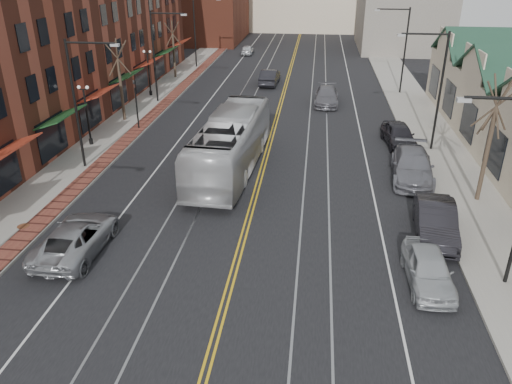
% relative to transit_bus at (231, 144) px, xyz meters
% --- Properties ---
extents(ground, '(160.00, 160.00, 0.00)m').
position_rel_transit_bus_xyz_m(ground, '(2.00, -16.86, -1.78)').
color(ground, black).
rests_on(ground, ground).
extents(sidewalk_left, '(4.00, 120.00, 0.15)m').
position_rel_transit_bus_xyz_m(sidewalk_left, '(-10.00, 3.14, -1.71)').
color(sidewalk_left, gray).
rests_on(sidewalk_left, ground).
extents(sidewalk_right, '(4.00, 120.00, 0.15)m').
position_rel_transit_bus_xyz_m(sidewalk_right, '(14.00, 3.14, -1.71)').
color(sidewalk_right, gray).
rests_on(sidewalk_right, ground).
extents(building_left, '(10.00, 50.00, 11.00)m').
position_rel_transit_bus_xyz_m(building_left, '(-17.00, 10.14, 3.72)').
color(building_left, brown).
rests_on(building_left, ground).
extents(backdrop_mid, '(22.00, 14.00, 9.00)m').
position_rel_transit_bus_xyz_m(backdrop_mid, '(2.00, 68.14, 2.72)').
color(backdrop_mid, beige).
rests_on(backdrop_mid, ground).
extents(backdrop_right, '(12.00, 16.00, 11.00)m').
position_rel_transit_bus_xyz_m(backdrop_right, '(17.00, 48.14, 3.72)').
color(backdrop_right, slate).
rests_on(backdrop_right, ground).
extents(streetlight_l_1, '(3.33, 0.25, 8.00)m').
position_rel_transit_bus_xyz_m(streetlight_l_1, '(-9.05, -0.86, 3.24)').
color(streetlight_l_1, black).
rests_on(streetlight_l_1, sidewalk_left).
extents(streetlight_l_2, '(3.33, 0.25, 8.00)m').
position_rel_transit_bus_xyz_m(streetlight_l_2, '(-9.05, 15.14, 3.24)').
color(streetlight_l_2, black).
rests_on(streetlight_l_2, sidewalk_left).
extents(streetlight_l_3, '(3.33, 0.25, 8.00)m').
position_rel_transit_bus_xyz_m(streetlight_l_3, '(-9.05, 31.14, 3.24)').
color(streetlight_l_3, black).
rests_on(streetlight_l_3, sidewalk_left).
extents(streetlight_r_1, '(3.33, 0.25, 8.00)m').
position_rel_transit_bus_xyz_m(streetlight_r_1, '(13.05, 5.14, 3.24)').
color(streetlight_r_1, black).
rests_on(streetlight_r_1, sidewalk_right).
extents(streetlight_r_2, '(3.33, 0.25, 8.00)m').
position_rel_transit_bus_xyz_m(streetlight_r_2, '(13.05, 21.14, 3.24)').
color(streetlight_r_2, black).
rests_on(streetlight_r_2, sidewalk_right).
extents(lamppost_l_2, '(0.84, 0.28, 4.27)m').
position_rel_transit_bus_xyz_m(lamppost_l_2, '(-10.80, 3.14, 0.42)').
color(lamppost_l_2, black).
rests_on(lamppost_l_2, sidewalk_left).
extents(lamppost_l_3, '(0.84, 0.28, 4.27)m').
position_rel_transit_bus_xyz_m(lamppost_l_3, '(-10.80, 17.14, 0.42)').
color(lamppost_l_3, black).
rests_on(lamppost_l_3, sidewalk_left).
extents(tree_left_near, '(1.78, 1.37, 6.48)m').
position_rel_transit_bus_xyz_m(tree_left_near, '(-10.50, 9.14, 1.73)').
color(tree_left_near, '#382B21').
rests_on(tree_left_near, sidewalk_left).
extents(tree_left_far, '(1.66, 1.28, 6.02)m').
position_rel_transit_bus_xyz_m(tree_left_far, '(-10.50, 25.14, 1.49)').
color(tree_left_far, '#382B21').
rests_on(tree_left_far, sidewalk_left).
extents(tree_right_mid, '(1.90, 1.46, 6.93)m').
position_rel_transit_bus_xyz_m(tree_right_mid, '(14.50, -2.86, 1.97)').
color(tree_right_mid, '#382B21').
rests_on(tree_right_mid, sidewalk_right).
extents(manhole_far, '(0.60, 0.60, 0.02)m').
position_rel_transit_bus_xyz_m(manhole_far, '(-9.20, -8.86, -1.62)').
color(manhole_far, '#592D19').
rests_on(manhole_far, sidewalk_left).
extents(traffic_signal, '(0.18, 0.15, 3.80)m').
position_rel_transit_bus_xyz_m(traffic_signal, '(-8.60, 7.14, 0.57)').
color(traffic_signal, black).
rests_on(traffic_signal, sidewalk_left).
extents(transit_bus, '(3.76, 12.95, 3.56)m').
position_rel_transit_bus_xyz_m(transit_bus, '(0.00, 0.00, 0.00)').
color(transit_bus, silver).
rests_on(transit_bus, ground).
extents(parked_suv, '(2.57, 5.49, 1.52)m').
position_rel_transit_bus_xyz_m(parked_suv, '(-5.50, -10.56, -1.02)').
color(parked_suv, '#989A9F').
rests_on(parked_suv, ground).
extents(parked_car_a, '(1.86, 4.40, 1.48)m').
position_rel_transit_bus_xyz_m(parked_car_a, '(10.22, -11.18, -1.04)').
color(parked_car_a, '#B5B8BD').
rests_on(parked_car_a, ground).
extents(parked_car_b, '(2.28, 5.27, 1.69)m').
position_rel_transit_bus_xyz_m(parked_car_b, '(11.30, -7.12, -0.94)').
color(parked_car_b, black).
rests_on(parked_car_b, ground).
extents(parked_car_c, '(2.92, 6.09, 1.71)m').
position_rel_transit_bus_xyz_m(parked_car_c, '(11.30, -0.07, -0.93)').
color(parked_car_c, slate).
rests_on(parked_car_c, ground).
extents(parked_car_d, '(2.38, 4.93, 1.62)m').
position_rel_transit_bus_xyz_m(parked_car_d, '(11.30, 5.97, -0.97)').
color(parked_car_d, '#242328').
rests_on(parked_car_d, ground).
extents(distant_car_left, '(1.92, 4.97, 1.62)m').
position_rel_transit_bus_xyz_m(distant_car_left, '(0.26, 23.40, -0.97)').
color(distant_car_left, black).
rests_on(distant_car_left, ground).
extents(distant_car_right, '(2.27, 5.31, 1.53)m').
position_rel_transit_bus_xyz_m(distant_car_right, '(6.19, 16.40, -1.02)').
color(distant_car_right, slate).
rests_on(distant_car_right, ground).
extents(distant_car_far, '(1.68, 3.86, 1.29)m').
position_rel_transit_bus_xyz_m(distant_car_far, '(-4.48, 40.64, -1.13)').
color(distant_car_far, silver).
rests_on(distant_car_far, ground).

